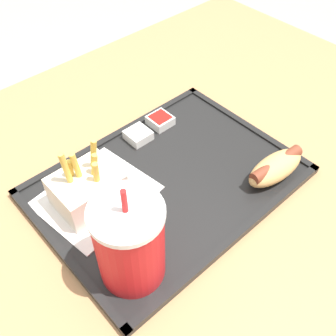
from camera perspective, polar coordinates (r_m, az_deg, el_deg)
dining_table at (r=0.98m, az=-2.24°, el=-17.63°), size 1.29×0.84×0.77m
food_tray at (r=0.66m, az=0.00°, el=-2.05°), size 0.42×0.31×0.01m
paper_napkin at (r=0.64m, az=-10.32°, el=-3.98°), size 0.19×0.16×0.00m
soda_cup at (r=0.50m, az=-5.57°, el=-10.69°), size 0.09×0.09×0.17m
hot_dog_far at (r=0.67m, az=15.34°, el=0.12°), size 0.12×0.06×0.04m
fries_carton at (r=0.61m, az=-11.65°, el=-2.92°), size 0.10×0.08×0.11m
sauce_cup_mayo at (r=0.72m, az=-4.36°, el=4.82°), size 0.04×0.04×0.02m
sauce_cup_ketchup at (r=0.75m, az=-1.14°, el=6.95°), size 0.04×0.04×0.02m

